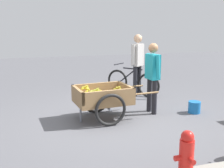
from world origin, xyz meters
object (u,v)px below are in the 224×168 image
object	(u,v)px
cyclist_person	(138,59)
plastic_bucket	(194,107)
vendor_person	(153,72)
fruit_cart	(102,99)
fire_hydrant	(186,157)
bicycle	(132,82)

from	to	relation	value
cyclist_person	plastic_bucket	world-z (taller)	cyclist_person
vendor_person	cyclist_person	world-z (taller)	cyclist_person
fruit_cart	vendor_person	world-z (taller)	vendor_person
fire_hydrant	plastic_bucket	bearing A→B (deg)	-125.20
fire_hydrant	vendor_person	bearing A→B (deg)	-106.22
vendor_person	plastic_bucket	size ratio (longest dim) A/B	5.77
vendor_person	fire_hydrant	bearing A→B (deg)	73.78
fruit_cart	plastic_bucket	xyz separation A→B (m)	(-2.05, 0.19, -0.31)
vendor_person	cyclist_person	xyz separation A→B (m)	(-0.27, -1.52, 0.09)
bicycle	cyclist_person	xyz separation A→B (m)	(-0.09, 0.12, 0.65)
cyclist_person	fire_hydrant	bearing A→B (deg)	76.03
vendor_person	cyclist_person	bearing A→B (deg)	-99.91
fruit_cart	plastic_bucket	distance (m)	2.08
fruit_cart	vendor_person	xyz separation A→B (m)	(-1.15, -0.11, 0.47)
fruit_cart	bicycle	xyz separation A→B (m)	(-1.33, -1.75, -0.09)
vendor_person	cyclist_person	size ratio (longest dim) A/B	0.92
bicycle	plastic_bucket	world-z (taller)	bicycle
fruit_cart	vendor_person	distance (m)	1.25
vendor_person	bicycle	bearing A→B (deg)	-96.01
fire_hydrant	plastic_bucket	size ratio (longest dim) A/B	2.52
cyclist_person	bicycle	bearing A→B (deg)	-52.19
vendor_person	bicycle	world-z (taller)	vendor_person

